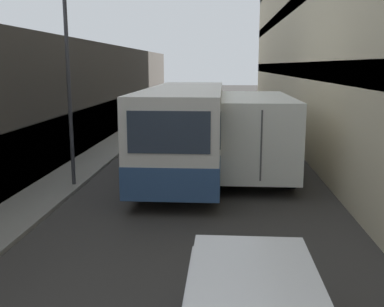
{
  "coord_description": "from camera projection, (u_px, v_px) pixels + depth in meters",
  "views": [
    {
      "loc": [
        0.88,
        -1.28,
        3.88
      ],
      "look_at": [
        0.05,
        10.3,
        1.6
      ],
      "focal_mm": 42.0,
      "sensor_mm": 36.0,
      "label": 1
    }
  ],
  "objects": [
    {
      "name": "ground_plane",
      "position": [
        199.0,
        171.0,
        16.75
      ],
      "size": [
        150.0,
        150.0,
        0.0
      ],
      "primitive_type": "plane",
      "color": "#33302D"
    },
    {
      "name": "sidewalk_left",
      "position": [
        82.0,
        168.0,
        17.05
      ],
      "size": [
        1.6,
        60.0,
        0.11
      ],
      "color": "gray",
      "rests_on": "ground_plane"
    },
    {
      "name": "building_left_shopfront",
      "position": [
        29.0,
        109.0,
        16.75
      ],
      "size": [
        2.4,
        60.0,
        5.01
      ],
      "color": "#423D38",
      "rests_on": "ground_plane"
    },
    {
      "name": "bus",
      "position": [
        186.0,
        128.0,
        16.18
      ],
      "size": [
        2.6,
        9.99,
        3.11
      ],
      "color": "silver",
      "rests_on": "ground_plane"
    },
    {
      "name": "box_truck",
      "position": [
        252.0,
        128.0,
        16.9
      ],
      "size": [
        2.47,
        8.62,
        2.83
      ],
      "color": "silver",
      "rests_on": "ground_plane"
    },
    {
      "name": "street_lamp",
      "position": [
        65.0,
        8.0,
        13.47
      ],
      "size": [
        0.36,
        0.8,
        8.1
      ],
      "color": "#38383D",
      "rests_on": "sidewalk_left"
    }
  ]
}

